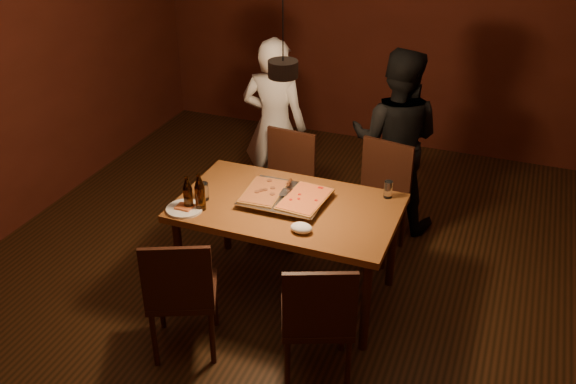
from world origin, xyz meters
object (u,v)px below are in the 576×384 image
(chair_near_right, at_px, (318,312))
(plate_slice, at_px, (185,209))
(pizza_tray, at_px, (284,199))
(diner_white, at_px, (274,127))
(dining_table, at_px, (288,214))
(chair_far_left, at_px, (286,176))
(chair_near_left, at_px, (180,287))
(beer_bottle_a, at_px, (188,193))
(chair_far_right, at_px, (380,188))
(diner_dark, at_px, (395,141))
(beer_bottle_b, at_px, (200,192))
(pendant_lamp, at_px, (283,67))

(chair_near_right, xyz_separation_m, plate_slice, (-1.10, 0.44, 0.22))
(pizza_tray, xyz_separation_m, diner_white, (-0.53, 1.12, 0.00))
(dining_table, xyz_separation_m, chair_far_left, (-0.31, 0.76, -0.14))
(chair_near_right, relative_size, plate_slice, 2.20)
(chair_near_left, bearing_deg, chair_near_right, -19.28)
(chair_near_left, relative_size, beer_bottle_a, 2.29)
(chair_far_right, relative_size, diner_dark, 0.32)
(dining_table, height_order, diner_dark, diner_dark)
(dining_table, height_order, beer_bottle_a, beer_bottle_a)
(chair_near_right, height_order, pizza_tray, chair_near_right)
(diner_white, bearing_deg, diner_dark, -176.96)
(chair_near_right, relative_size, pizza_tray, 1.00)
(chair_near_left, xyz_separation_m, beer_bottle_b, (-0.14, 0.56, 0.35))
(beer_bottle_b, bearing_deg, chair_far_right, 48.47)
(chair_far_right, relative_size, chair_near_right, 0.89)
(chair_far_right, height_order, beer_bottle_b, beer_bottle_b)
(beer_bottle_a, height_order, diner_dark, diner_dark)
(chair_far_left, distance_m, pizza_tray, 0.82)
(beer_bottle_b, bearing_deg, chair_near_right, -25.91)
(chair_far_left, height_order, beer_bottle_b, beer_bottle_b)
(chair_far_left, distance_m, beer_bottle_a, 1.14)
(dining_table, distance_m, chair_near_left, 0.92)
(plate_slice, distance_m, diner_dark, 1.90)
(pizza_tray, bearing_deg, chair_far_left, 109.73)
(plate_slice, height_order, pendant_lamp, pendant_lamp)
(diner_white, distance_m, diner_dark, 1.03)
(beer_bottle_b, bearing_deg, beer_bottle_a, -164.24)
(dining_table, distance_m, chair_far_right, 0.96)
(chair_far_right, height_order, plate_slice, chair_far_right)
(diner_white, bearing_deg, chair_near_left, 92.84)
(chair_near_left, height_order, diner_white, diner_white)
(chair_near_left, distance_m, plate_slice, 0.61)
(beer_bottle_a, height_order, beer_bottle_b, beer_bottle_b)
(dining_table, relative_size, chair_near_left, 2.70)
(plate_slice, bearing_deg, pizza_tray, 30.21)
(diner_white, xyz_separation_m, pendant_lamp, (0.58, -1.27, 0.99))
(chair_far_right, bearing_deg, pendant_lamp, 76.37)
(beer_bottle_a, bearing_deg, pendant_lamp, 14.64)
(pizza_tray, xyz_separation_m, beer_bottle_a, (-0.57, -0.32, 0.10))
(pizza_tray, relative_size, diner_white, 0.36)
(chair_near_left, bearing_deg, diner_white, 70.91)
(plate_slice, bearing_deg, chair_near_left, -65.23)
(chair_near_right, relative_size, beer_bottle_b, 2.08)
(chair_far_right, height_order, beer_bottle_a, beer_bottle_a)
(beer_bottle_a, xyz_separation_m, beer_bottle_b, (0.08, 0.02, 0.01))
(chair_far_right, bearing_deg, chair_far_left, 16.43)
(beer_bottle_a, xyz_separation_m, pendant_lamp, (0.62, 0.16, 0.89))
(chair_near_right, bearing_deg, diner_white, 96.45)
(beer_bottle_b, xyz_separation_m, plate_slice, (-0.10, -0.05, -0.12))
(chair_far_right, distance_m, diner_white, 1.09)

